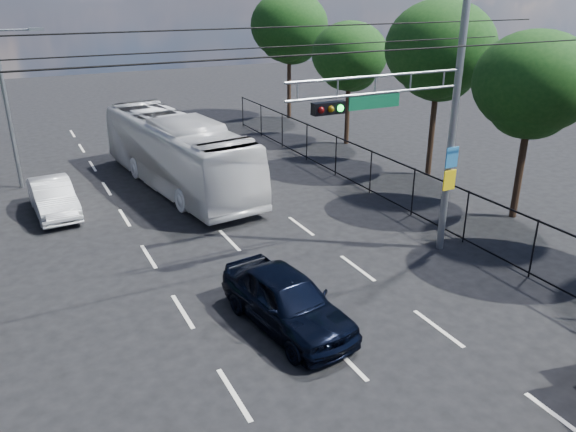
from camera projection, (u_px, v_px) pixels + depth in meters
lane_markings at (211, 222)px, 22.38m from camera, size 6.12×38.00×0.01m
signal_mast at (426, 105)px, 17.64m from camera, size 6.43×0.39×9.50m
streetlight_left at (11, 103)px, 24.87m from camera, size 2.09×0.22×7.08m
utility_wires at (261, 43)px, 15.39m from camera, size 22.00×5.04×0.74m
fence_right at (395, 183)px, 23.65m from camera, size 0.06×34.03×2.00m
tree_right_b at (532, 91)px, 21.05m from camera, size 4.50×4.50×7.31m
tree_right_c at (439, 56)px, 26.01m from camera, size 5.10×5.10×8.29m
tree_right_d at (349, 60)px, 31.96m from camera, size 4.32×4.32×7.02m
tree_right_e at (289, 31)px, 38.26m from camera, size 5.28×5.28×8.58m
navy_hatchback at (287, 300)px, 15.20m from camera, size 2.50×4.89×1.59m
white_bus at (177, 152)px, 25.82m from camera, size 4.26×12.14×3.31m
white_van at (53, 197)px, 22.93m from camera, size 1.77×4.41×1.42m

